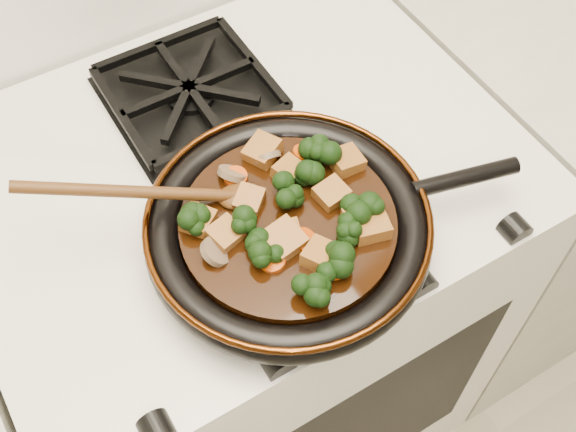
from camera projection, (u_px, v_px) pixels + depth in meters
stove at (251, 313)px, 1.36m from camera, size 0.76×0.60×0.90m
burner_grate_front at (290, 231)px, 0.90m from camera, size 0.23×0.23×0.03m
burner_grate_back at (190, 92)px, 1.04m from camera, size 0.23×0.23×0.03m
skillet at (290, 228)px, 0.87m from camera, size 0.47×0.35×0.05m
braising_sauce at (288, 226)px, 0.87m from camera, size 0.26×0.26×0.02m
tofu_cube_0 at (362, 223)px, 0.85m from camera, size 0.05×0.05×0.02m
tofu_cube_1 at (331, 194)px, 0.87m from camera, size 0.04×0.04×0.02m
tofu_cube_2 at (198, 220)px, 0.85m from camera, size 0.05×0.05×0.03m
tofu_cube_3 at (346, 161)px, 0.90m from camera, size 0.04×0.04×0.03m
tofu_cube_4 at (289, 171)px, 0.89m from camera, size 0.04×0.04×0.02m
tofu_cube_5 at (263, 151)px, 0.91m from camera, size 0.06×0.05×0.03m
tofu_cube_6 at (370, 224)px, 0.85m from camera, size 0.05×0.05×0.02m
tofu_cube_7 at (322, 256)px, 0.82m from camera, size 0.05×0.05×0.03m
tofu_cube_8 at (284, 240)px, 0.83m from camera, size 0.05×0.05×0.03m
tofu_cube_9 at (249, 200)px, 0.87m from camera, size 0.05×0.05×0.03m
tofu_cube_10 at (289, 236)px, 0.84m from camera, size 0.04×0.04×0.02m
tofu_cube_11 at (225, 234)px, 0.84m from camera, size 0.04×0.04×0.02m
broccoli_floret_0 at (317, 156)px, 0.90m from camera, size 0.07×0.08×0.07m
broccoli_floret_1 at (364, 208)px, 0.86m from camera, size 0.07×0.08×0.06m
broccoli_floret_2 at (354, 231)px, 0.84m from camera, size 0.07×0.07×0.06m
broccoli_floret_3 at (286, 193)px, 0.87m from camera, size 0.08×0.08×0.06m
broccoli_floret_4 at (243, 220)px, 0.85m from camera, size 0.09×0.08×0.07m
broccoli_floret_5 at (200, 225)px, 0.84m from camera, size 0.09×0.08×0.07m
broccoli_floret_6 at (329, 261)px, 0.81m from camera, size 0.09×0.09×0.06m
broccoli_floret_7 at (262, 250)px, 0.82m from camera, size 0.07×0.07×0.06m
broccoli_floret_8 at (316, 290)px, 0.79m from camera, size 0.09×0.08×0.07m
broccoli_floret_9 at (310, 175)px, 0.89m from camera, size 0.08×0.08×0.06m
carrot_coin_0 at (303, 153)px, 0.91m from camera, size 0.03×0.03×0.01m
carrot_coin_1 at (272, 260)px, 0.82m from camera, size 0.03×0.03×0.01m
carrot_coin_2 at (236, 177)px, 0.89m from camera, size 0.03×0.03×0.01m
carrot_coin_3 at (304, 240)px, 0.84m from camera, size 0.03×0.03×0.02m
carrot_coin_4 at (335, 268)px, 0.82m from camera, size 0.03×0.03×0.02m
mushroom_slice_0 at (215, 252)px, 0.83m from camera, size 0.04×0.05×0.03m
mushroom_slice_1 at (267, 157)px, 0.91m from camera, size 0.04×0.03×0.03m
mushroom_slice_2 at (369, 219)px, 0.85m from camera, size 0.03×0.03×0.02m
mushroom_slice_3 at (232, 173)px, 0.89m from camera, size 0.05×0.05×0.03m
wooden_spoon at (177, 194)px, 0.85m from camera, size 0.16×0.09×0.26m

